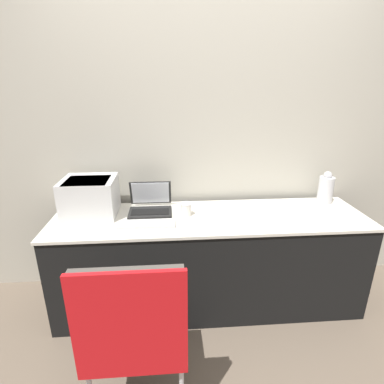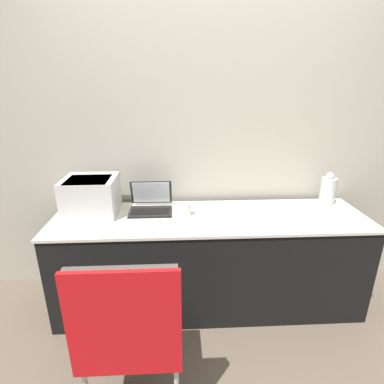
{
  "view_description": "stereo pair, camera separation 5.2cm",
  "coord_description": "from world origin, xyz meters",
  "px_view_note": "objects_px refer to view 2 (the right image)",
  "views": [
    {
      "loc": [
        -0.29,
        -1.68,
        1.65
      ],
      "look_at": [
        -0.13,
        0.33,
        0.93
      ],
      "focal_mm": 28.0,
      "sensor_mm": 36.0,
      "label": 1
    },
    {
      "loc": [
        -0.23,
        -1.68,
        1.65
      ],
      "look_at": [
        -0.13,
        0.33,
        0.93
      ],
      "focal_mm": 28.0,
      "sensor_mm": 36.0,
      "label": 2
    }
  ],
  "objects_px": {
    "laptop_left": "(151,205)",
    "chair": "(130,325)",
    "external_keyboard": "(146,224)",
    "coffee_cup": "(186,209)",
    "printer": "(91,195)",
    "metal_pitcher": "(328,190)"
  },
  "relations": [
    {
      "from": "printer",
      "to": "coffee_cup",
      "type": "bearing_deg",
      "value": -6.23
    },
    {
      "from": "external_keyboard",
      "to": "laptop_left",
      "type": "bearing_deg",
      "value": 86.94
    },
    {
      "from": "laptop_left",
      "to": "chair",
      "type": "relative_size",
      "value": 0.33
    },
    {
      "from": "laptop_left",
      "to": "coffee_cup",
      "type": "height_order",
      "value": "laptop_left"
    },
    {
      "from": "chair",
      "to": "coffee_cup",
      "type": "bearing_deg",
      "value": 71.28
    },
    {
      "from": "printer",
      "to": "external_keyboard",
      "type": "relative_size",
      "value": 0.96
    },
    {
      "from": "external_keyboard",
      "to": "chair",
      "type": "bearing_deg",
      "value": -91.63
    },
    {
      "from": "coffee_cup",
      "to": "chair",
      "type": "height_order",
      "value": "chair"
    },
    {
      "from": "laptop_left",
      "to": "printer",
      "type": "bearing_deg",
      "value": -176.64
    },
    {
      "from": "external_keyboard",
      "to": "metal_pitcher",
      "type": "height_order",
      "value": "metal_pitcher"
    },
    {
      "from": "external_keyboard",
      "to": "metal_pitcher",
      "type": "distance_m",
      "value": 1.45
    },
    {
      "from": "metal_pitcher",
      "to": "chair",
      "type": "xyz_separation_m",
      "value": [
        -1.43,
        -1.05,
        -0.29
      ]
    },
    {
      "from": "external_keyboard",
      "to": "coffee_cup",
      "type": "bearing_deg",
      "value": 27.83
    },
    {
      "from": "laptop_left",
      "to": "external_keyboard",
      "type": "xyz_separation_m",
      "value": [
        -0.01,
        -0.25,
        -0.04
      ]
    },
    {
      "from": "laptop_left",
      "to": "metal_pitcher",
      "type": "height_order",
      "value": "metal_pitcher"
    },
    {
      "from": "coffee_cup",
      "to": "chair",
      "type": "relative_size",
      "value": 0.1
    },
    {
      "from": "coffee_cup",
      "to": "printer",
      "type": "bearing_deg",
      "value": 173.77
    },
    {
      "from": "chair",
      "to": "laptop_left",
      "type": "bearing_deg",
      "value": 88.01
    },
    {
      "from": "printer",
      "to": "external_keyboard",
      "type": "bearing_deg",
      "value": -28.03
    },
    {
      "from": "laptop_left",
      "to": "chair",
      "type": "bearing_deg",
      "value": -91.99
    },
    {
      "from": "laptop_left",
      "to": "coffee_cup",
      "type": "distance_m",
      "value": 0.28
    },
    {
      "from": "printer",
      "to": "chair",
      "type": "bearing_deg",
      "value": -67.46
    }
  ]
}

